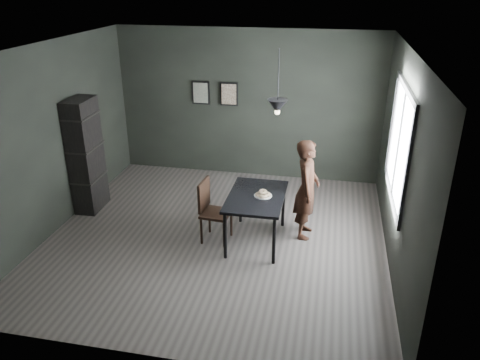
% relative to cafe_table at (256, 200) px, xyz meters
% --- Properties ---
extents(ground, '(5.00, 5.00, 0.00)m').
position_rel_cafe_table_xyz_m(ground, '(-0.60, 0.00, -0.67)').
color(ground, '#393431').
rests_on(ground, ground).
extents(back_wall, '(5.00, 0.10, 2.80)m').
position_rel_cafe_table_xyz_m(back_wall, '(-0.60, 2.50, 0.73)').
color(back_wall, black).
rests_on(back_wall, ground).
extents(ceiling, '(5.00, 5.00, 0.02)m').
position_rel_cafe_table_xyz_m(ceiling, '(-0.60, 0.00, 2.13)').
color(ceiling, silver).
rests_on(ceiling, ground).
extents(window_assembly, '(0.04, 1.96, 1.56)m').
position_rel_cafe_table_xyz_m(window_assembly, '(1.87, 0.20, 0.93)').
color(window_assembly, white).
rests_on(window_assembly, ground).
extents(cafe_table, '(0.80, 1.20, 0.75)m').
position_rel_cafe_table_xyz_m(cafe_table, '(0.00, 0.00, 0.00)').
color(cafe_table, black).
rests_on(cafe_table, ground).
extents(white_plate, '(0.23, 0.23, 0.01)m').
position_rel_cafe_table_xyz_m(white_plate, '(0.10, -0.02, 0.08)').
color(white_plate, white).
rests_on(white_plate, cafe_table).
extents(donut_pile, '(0.22, 0.22, 0.09)m').
position_rel_cafe_table_xyz_m(donut_pile, '(0.10, -0.02, 0.12)').
color(donut_pile, beige).
rests_on(donut_pile, white_plate).
extents(woman, '(0.38, 0.57, 1.52)m').
position_rel_cafe_table_xyz_m(woman, '(0.70, 0.33, 0.09)').
color(woman, black).
rests_on(woman, ground).
extents(wood_chair, '(0.44, 0.44, 0.94)m').
position_rel_cafe_table_xyz_m(wood_chair, '(-0.66, -0.07, -0.13)').
color(wood_chair, black).
rests_on(wood_chair, ground).
extents(shelf_unit, '(0.38, 0.64, 1.89)m').
position_rel_cafe_table_xyz_m(shelf_unit, '(-2.92, 0.53, 0.27)').
color(shelf_unit, black).
rests_on(shelf_unit, ground).
extents(pendant_lamp, '(0.28, 0.28, 0.86)m').
position_rel_cafe_table_xyz_m(pendant_lamp, '(0.25, 0.10, 1.38)').
color(pendant_lamp, black).
rests_on(pendant_lamp, ground).
extents(framed_print_left, '(0.34, 0.04, 0.44)m').
position_rel_cafe_table_xyz_m(framed_print_left, '(-1.50, 2.47, 0.93)').
color(framed_print_left, black).
rests_on(framed_print_left, ground).
extents(framed_print_right, '(0.34, 0.04, 0.44)m').
position_rel_cafe_table_xyz_m(framed_print_right, '(-0.95, 2.47, 0.93)').
color(framed_print_right, black).
rests_on(framed_print_right, ground).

